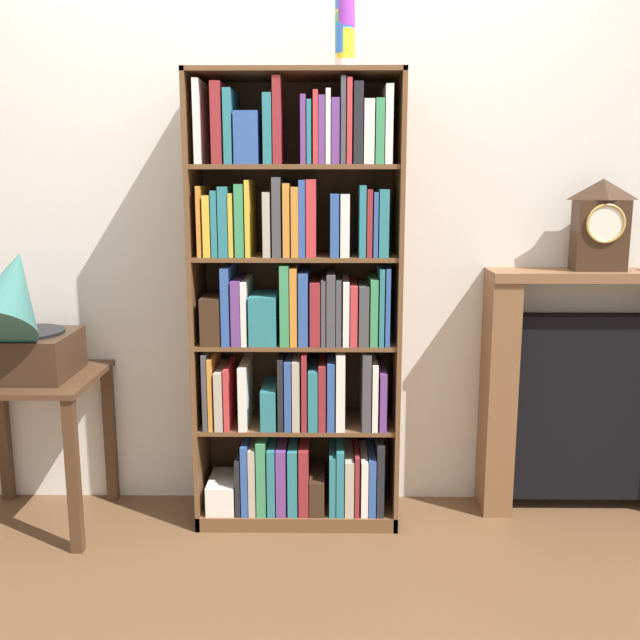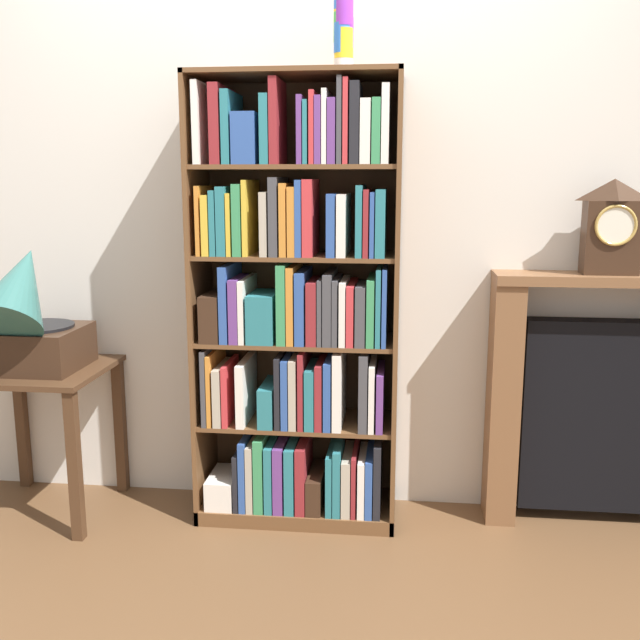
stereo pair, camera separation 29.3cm
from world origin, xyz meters
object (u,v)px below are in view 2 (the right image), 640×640
object	(u,v)px
side_table_left	(43,402)
fireplace_mantel	(602,402)
cup_stack	(343,25)
bookshelf	(298,317)
gramophone	(28,315)
mantel_clock	(612,227)

from	to	relation	value
side_table_left	fireplace_mantel	bearing A→B (deg)	4.31
side_table_left	fireplace_mantel	world-z (taller)	fireplace_mantel
side_table_left	cup_stack	bearing A→B (deg)	1.96
bookshelf	fireplace_mantel	distance (m)	1.29
bookshelf	cup_stack	distance (m)	1.13
fireplace_mantel	gramophone	bearing A→B (deg)	-174.18
side_table_left	gramophone	xyz separation A→B (m)	(0.00, -0.06, 0.39)
fireplace_mantel	bookshelf	bearing A→B (deg)	-175.62
fireplace_mantel	cup_stack	bearing A→B (deg)	-172.92
cup_stack	fireplace_mantel	size ratio (longest dim) A/B	0.30
cup_stack	mantel_clock	xyz separation A→B (m)	(1.04, 0.11, -0.74)
cup_stack	mantel_clock	bearing A→B (deg)	6.18
cup_stack	bookshelf	bearing A→B (deg)	168.69
cup_stack	side_table_left	bearing A→B (deg)	-178.04
side_table_left	fireplace_mantel	xyz separation A→B (m)	(2.32, 0.17, 0.03)
cup_stack	side_table_left	world-z (taller)	cup_stack
bookshelf	side_table_left	distance (m)	1.14
side_table_left	mantel_clock	size ratio (longest dim) A/B	1.72
mantel_clock	bookshelf	bearing A→B (deg)	-176.44
cup_stack	side_table_left	xyz separation A→B (m)	(-1.26, -0.04, -1.48)
gramophone	fireplace_mantel	distance (m)	2.36
fireplace_mantel	mantel_clock	distance (m)	0.71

